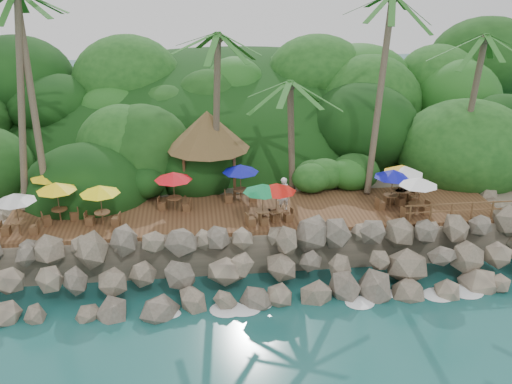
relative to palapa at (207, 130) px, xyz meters
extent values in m
plane|color=#19514F|center=(2.35, -9.77, -5.79)|extent=(140.00, 140.00, 0.00)
cube|color=gray|center=(2.35, 6.23, -4.74)|extent=(32.00, 25.20, 2.10)
ellipsoid|color=#143811|center=(2.35, 13.73, -5.79)|extent=(44.80, 28.00, 15.40)
cube|color=brown|center=(2.35, -3.77, -3.59)|extent=(26.00, 5.00, 0.20)
ellipsoid|color=white|center=(-6.65, -9.47, -5.76)|extent=(1.20, 0.80, 0.06)
ellipsoid|color=white|center=(-3.65, -9.47, -5.76)|extent=(1.20, 0.80, 0.06)
ellipsoid|color=white|center=(-0.65, -9.47, -5.76)|extent=(1.20, 0.80, 0.06)
ellipsoid|color=white|center=(2.35, -9.47, -5.76)|extent=(1.20, 0.80, 0.06)
ellipsoid|color=white|center=(5.35, -9.47, -5.76)|extent=(1.20, 0.80, 0.06)
ellipsoid|color=white|center=(8.35, -9.47, -5.76)|extent=(1.20, 0.80, 0.06)
ellipsoid|color=white|center=(11.35, -9.47, -5.76)|extent=(1.20, 0.80, 0.06)
cylinder|color=brown|center=(-8.94, -1.58, 2.07)|extent=(1.03, 2.41, 11.00)
cylinder|color=brown|center=(-9.45, -1.52, 2.82)|extent=(1.48, 2.18, 12.52)
cylinder|color=brown|center=(0.50, -0.77, 0.98)|extent=(0.83, 1.08, 8.94)
ellipsoid|color=#23601E|center=(0.50, -0.77, 5.45)|extent=(6.00, 6.00, 2.40)
cylinder|color=brown|center=(4.64, -1.15, -0.28)|extent=(0.87, 1.05, 6.43)
ellipsoid|color=#23601E|center=(4.64, -1.15, 2.94)|extent=(6.00, 6.00, 2.40)
cylinder|color=brown|center=(9.48, -1.35, 1.93)|extent=(1.54, 2.01, 10.74)
cylinder|color=brown|center=(15.21, -0.70, 0.84)|extent=(0.46, 1.24, 8.66)
ellipsoid|color=#23601E|center=(15.21, -0.70, 5.17)|extent=(6.00, 6.00, 2.40)
cylinder|color=brown|center=(-1.40, -1.40, -2.29)|extent=(0.16, 0.16, 2.40)
cylinder|color=brown|center=(1.40, -1.40, -2.29)|extent=(0.16, 0.16, 2.40)
cylinder|color=brown|center=(-1.40, 1.40, -2.29)|extent=(0.16, 0.16, 2.40)
cylinder|color=brown|center=(1.40, 1.40, -2.29)|extent=(0.16, 0.16, 2.40)
cone|color=brown|center=(0.00, 0.00, 0.01)|extent=(4.84, 4.84, 2.20)
cylinder|color=brown|center=(-9.45, -5.27, -3.13)|extent=(0.08, 0.08, 0.71)
cylinder|color=brown|center=(-9.45, -5.27, -2.77)|extent=(0.81, 0.81, 0.05)
cylinder|color=brown|center=(-9.45, -5.27, -2.43)|extent=(0.05, 0.05, 2.11)
cone|color=silver|center=(-9.45, -5.27, -1.52)|extent=(2.01, 2.01, 0.43)
cube|color=brown|center=(-10.12, -5.25, -3.27)|extent=(0.41, 0.41, 0.44)
cube|color=brown|center=(-8.78, -5.28, -3.27)|extent=(0.41, 0.41, 0.44)
cylinder|color=brown|center=(1.66, -2.40, -3.13)|extent=(0.08, 0.08, 0.71)
cylinder|color=brown|center=(1.66, -2.40, -2.77)|extent=(0.81, 0.81, 0.05)
cylinder|color=brown|center=(1.66, -2.40, -2.43)|extent=(0.05, 0.05, 2.11)
cone|color=#0B0F9B|center=(1.66, -2.40, -1.52)|extent=(2.01, 2.01, 0.43)
cube|color=brown|center=(0.99, -2.39, -3.27)|extent=(0.41, 0.41, 0.44)
cube|color=brown|center=(2.33, -2.41, -3.27)|extent=(0.41, 0.41, 0.44)
cylinder|color=brown|center=(10.37, -3.44, -3.13)|extent=(0.08, 0.08, 0.71)
cylinder|color=brown|center=(10.37, -3.44, -2.77)|extent=(0.81, 0.81, 0.05)
cylinder|color=brown|center=(10.37, -3.44, -2.43)|extent=(0.05, 0.05, 2.11)
cone|color=yellow|center=(10.37, -3.44, -1.52)|extent=(2.01, 2.01, 0.43)
cube|color=brown|center=(9.71, -3.60, -3.27)|extent=(0.49, 0.49, 0.44)
cube|color=brown|center=(11.02, -3.28, -3.27)|extent=(0.49, 0.49, 0.44)
cylinder|color=brown|center=(-8.49, -2.17, -3.13)|extent=(0.08, 0.08, 0.71)
cylinder|color=brown|center=(-8.49, -2.17, -2.77)|extent=(0.81, 0.81, 0.05)
cylinder|color=brown|center=(-8.49, -2.17, -2.43)|extent=(0.05, 0.05, 2.11)
cone|color=yellow|center=(-8.49, -2.17, -1.52)|extent=(2.01, 2.01, 0.43)
cube|color=brown|center=(-9.14, -2.02, -3.27)|extent=(0.48, 0.48, 0.44)
cube|color=brown|center=(-7.84, -2.32, -3.27)|extent=(0.48, 0.48, 0.44)
cylinder|color=brown|center=(-7.76, -4.02, -3.13)|extent=(0.08, 0.08, 0.71)
cylinder|color=brown|center=(-7.76, -4.02, -2.77)|extent=(0.81, 0.81, 0.05)
cylinder|color=brown|center=(-7.76, -4.02, -2.43)|extent=(0.05, 0.05, 2.11)
cone|color=yellow|center=(-7.76, -4.02, -1.52)|extent=(2.01, 2.01, 0.43)
cube|color=brown|center=(-8.39, -4.26, -3.27)|extent=(0.52, 0.52, 0.44)
cube|color=brown|center=(-7.14, -3.78, -3.27)|extent=(0.52, 0.52, 0.44)
cylinder|color=brown|center=(10.56, -5.37, -3.13)|extent=(0.08, 0.08, 0.71)
cylinder|color=brown|center=(10.56, -5.37, -2.77)|extent=(0.81, 0.81, 0.05)
cylinder|color=brown|center=(10.56, -5.37, -2.43)|extent=(0.05, 0.05, 2.11)
cone|color=white|center=(10.56, -5.37, -1.52)|extent=(2.01, 2.01, 0.43)
cube|color=brown|center=(9.95, -5.65, -3.27)|extent=(0.53, 0.53, 0.44)
cube|color=brown|center=(11.17, -5.09, -3.27)|extent=(0.53, 0.53, 0.44)
cylinder|color=brown|center=(2.52, -5.37, -3.13)|extent=(0.08, 0.08, 0.71)
cylinder|color=brown|center=(2.52, -5.37, -2.77)|extent=(0.81, 0.81, 0.05)
cylinder|color=brown|center=(2.52, -5.37, -2.43)|extent=(0.05, 0.05, 2.11)
cone|color=#0D7C40|center=(2.52, -5.37, -1.52)|extent=(2.01, 2.01, 0.43)
cube|color=brown|center=(1.88, -5.58, -3.27)|extent=(0.51, 0.51, 0.44)
cube|color=brown|center=(3.16, -5.16, -3.27)|extent=(0.51, 0.51, 0.44)
cylinder|color=brown|center=(-1.96, -3.17, -3.13)|extent=(0.08, 0.08, 0.71)
cylinder|color=brown|center=(-1.96, -3.17, -2.77)|extent=(0.81, 0.81, 0.05)
cylinder|color=brown|center=(-1.96, -3.17, -2.43)|extent=(0.05, 0.05, 2.11)
cone|color=red|center=(-1.96, -3.17, -1.52)|extent=(2.01, 2.01, 0.43)
cube|color=brown|center=(-2.61, -3.02, -3.27)|extent=(0.48, 0.48, 0.44)
cube|color=brown|center=(-1.30, -3.32, -3.27)|extent=(0.48, 0.48, 0.44)
cylinder|color=brown|center=(10.47, -3.64, -3.13)|extent=(0.08, 0.08, 0.71)
cylinder|color=brown|center=(10.47, -3.64, -2.77)|extent=(0.81, 0.81, 0.05)
cylinder|color=brown|center=(10.47, -3.64, -2.43)|extent=(0.05, 0.05, 2.11)
cone|color=silver|center=(10.47, -3.64, -1.52)|extent=(2.01, 2.01, 0.43)
cube|color=brown|center=(9.83, -3.44, -3.27)|extent=(0.50, 0.50, 0.44)
cube|color=brown|center=(11.11, -3.84, -3.27)|extent=(0.50, 0.50, 0.44)
cylinder|color=brown|center=(9.64, -4.10, -3.13)|extent=(0.08, 0.08, 0.71)
cylinder|color=brown|center=(9.64, -4.10, -2.77)|extent=(0.81, 0.81, 0.05)
cylinder|color=brown|center=(9.64, -4.10, -2.43)|extent=(0.05, 0.05, 2.11)
cone|color=#0B0D9B|center=(9.64, -4.10, -1.52)|extent=(2.01, 2.01, 0.43)
cube|color=brown|center=(9.00, -4.32, -3.27)|extent=(0.51, 0.51, 0.44)
cube|color=brown|center=(10.28, -3.89, -3.27)|extent=(0.51, 0.51, 0.44)
cylinder|color=brown|center=(3.20, -5.37, -3.13)|extent=(0.08, 0.08, 0.71)
cylinder|color=brown|center=(3.20, -5.37, -2.77)|extent=(0.81, 0.81, 0.05)
cylinder|color=brown|center=(3.20, -5.37, -2.43)|extent=(0.05, 0.05, 2.11)
cone|color=red|center=(3.20, -5.37, -1.52)|extent=(2.01, 2.01, 0.43)
cube|color=brown|center=(2.55, -5.52, -3.27)|extent=(0.48, 0.48, 0.44)
cube|color=brown|center=(3.86, -5.22, -3.27)|extent=(0.48, 0.48, 0.44)
cylinder|color=brown|center=(-5.54, -4.66, -3.13)|extent=(0.08, 0.08, 0.71)
cylinder|color=brown|center=(-5.54, -4.66, -2.77)|extent=(0.81, 0.81, 0.05)
cylinder|color=brown|center=(-5.54, -4.66, -2.43)|extent=(0.05, 0.05, 2.11)
cone|color=#FFEF15|center=(-5.54, -4.66, -1.52)|extent=(2.01, 2.01, 0.43)
cube|color=brown|center=(-6.20, -4.54, -3.27)|extent=(0.47, 0.47, 0.44)
cube|color=brown|center=(-4.88, -4.78, -3.27)|extent=(0.47, 0.47, 0.44)
cylinder|color=brown|center=(9.99, -6.12, -2.99)|extent=(0.10, 0.10, 1.00)
cylinder|color=brown|center=(11.09, -6.12, -2.99)|extent=(0.10, 0.10, 1.00)
cylinder|color=brown|center=(12.19, -6.12, -2.99)|extent=(0.10, 0.10, 1.00)
cylinder|color=brown|center=(13.29, -6.12, -2.99)|extent=(0.10, 0.10, 1.00)
cylinder|color=brown|center=(14.39, -6.12, -2.99)|extent=(0.10, 0.10, 1.00)
cylinder|color=brown|center=(15.49, -6.12, -2.99)|extent=(0.10, 0.10, 1.00)
cube|color=brown|center=(13.84, -6.12, -2.54)|extent=(8.30, 0.06, 0.06)
cube|color=brown|center=(13.84, -6.12, -2.94)|extent=(8.30, 0.06, 0.06)
imported|color=white|center=(3.80, -3.83, -2.55)|extent=(0.79, 0.63, 1.88)
camera|label=1|loc=(-0.84, -32.07, 9.31)|focal=40.92mm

